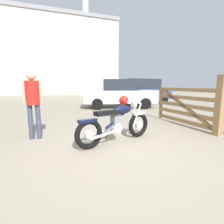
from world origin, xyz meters
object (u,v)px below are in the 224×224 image
(bystander, at_px, (33,98))
(dark_sedan_left, at_px, (119,94))
(vintage_motorcycle, at_px, (117,121))
(timber_gate, at_px, (191,106))
(blue_hatchback_right, at_px, (143,91))

(bystander, xyz_separation_m, dark_sedan_left, (4.01, 4.99, -0.18))
(dark_sedan_left, bearing_deg, vintage_motorcycle, 80.94)
(vintage_motorcycle, distance_m, bystander, 2.13)
(timber_gate, bearing_deg, vintage_motorcycle, 98.08)
(dark_sedan_left, distance_m, blue_hatchback_right, 2.96)
(vintage_motorcycle, distance_m, timber_gate, 2.72)
(vintage_motorcycle, bearing_deg, dark_sedan_left, 51.26)
(blue_hatchback_right, bearing_deg, vintage_motorcycle, -127.92)
(vintage_motorcycle, height_order, dark_sedan_left, dark_sedan_left)
(vintage_motorcycle, relative_size, bystander, 1.21)
(blue_hatchback_right, bearing_deg, bystander, -140.65)
(timber_gate, bearing_deg, dark_sedan_left, 1.27)
(timber_gate, height_order, bystander, bystander)
(vintage_motorcycle, bearing_deg, timber_gate, -6.08)
(bystander, relative_size, blue_hatchback_right, 0.41)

